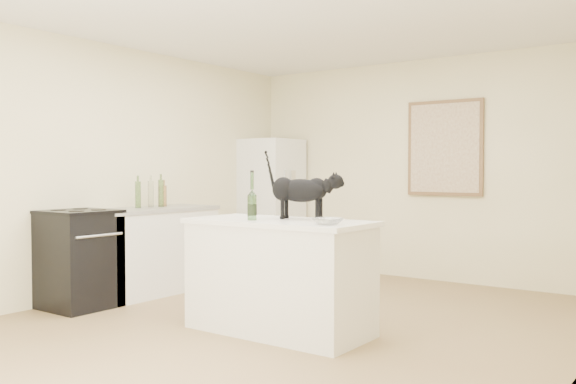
{
  "coord_description": "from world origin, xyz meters",
  "views": [
    {
      "loc": [
        3.04,
        -4.12,
        1.29
      ],
      "look_at": [
        0.15,
        -0.15,
        1.12
      ],
      "focal_mm": 38.62,
      "sensor_mm": 36.0,
      "label": 1
    }
  ],
  "objects_px": {
    "stove": "(79,260)",
    "glass_bowl": "(328,221)",
    "wine_bottle": "(252,198)",
    "fridge": "(271,204)",
    "black_cat": "(300,194)"
  },
  "relations": [
    {
      "from": "stove",
      "to": "glass_bowl",
      "type": "distance_m",
      "value": 2.66
    },
    {
      "from": "stove",
      "to": "glass_bowl",
      "type": "height_order",
      "value": "glass_bowl"
    },
    {
      "from": "wine_bottle",
      "to": "stove",
      "type": "bearing_deg",
      "value": -172.68
    },
    {
      "from": "stove",
      "to": "fridge",
      "type": "xyz_separation_m",
      "value": [
        0.0,
        2.95,
        0.4
      ]
    },
    {
      "from": "black_cat",
      "to": "glass_bowl",
      "type": "relative_size",
      "value": 2.86
    },
    {
      "from": "wine_bottle",
      "to": "glass_bowl",
      "type": "relative_size",
      "value": 1.67
    },
    {
      "from": "wine_bottle",
      "to": "black_cat",
      "type": "bearing_deg",
      "value": 49.46
    },
    {
      "from": "fridge",
      "to": "glass_bowl",
      "type": "bearing_deg",
      "value": -46.12
    },
    {
      "from": "fridge",
      "to": "black_cat",
      "type": "height_order",
      "value": "fridge"
    },
    {
      "from": "fridge",
      "to": "wine_bottle",
      "type": "relative_size",
      "value": 4.95
    },
    {
      "from": "stove",
      "to": "glass_bowl",
      "type": "xyz_separation_m",
      "value": [
        2.61,
        0.24,
        0.48
      ]
    },
    {
      "from": "wine_bottle",
      "to": "glass_bowl",
      "type": "bearing_deg",
      "value": -0.69
    },
    {
      "from": "wine_bottle",
      "to": "glass_bowl",
      "type": "height_order",
      "value": "wine_bottle"
    },
    {
      "from": "stove",
      "to": "wine_bottle",
      "type": "height_order",
      "value": "wine_bottle"
    },
    {
      "from": "black_cat",
      "to": "glass_bowl",
      "type": "bearing_deg",
      "value": -48.45
    }
  ]
}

